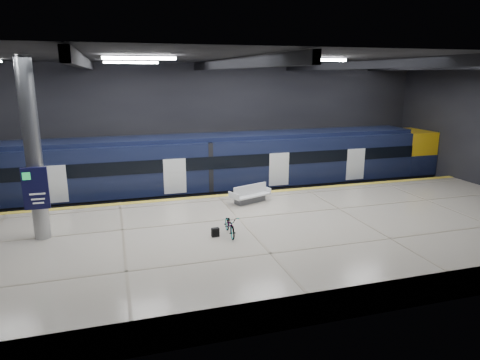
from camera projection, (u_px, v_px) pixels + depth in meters
name	position (u px, v px, depth m)	size (l,w,h in m)	color
ground	(233.00, 234.00, 20.18)	(30.00, 30.00, 0.00)	black
room_shell	(232.00, 112.00, 18.81)	(30.10, 16.10, 8.05)	black
platform	(249.00, 242.00, 17.72)	(30.00, 11.00, 1.10)	#B8AE9B
safety_strip	(218.00, 196.00, 22.47)	(30.00, 0.40, 0.01)	gold
rails	(207.00, 200.00, 25.27)	(30.00, 1.52, 0.16)	gray
train	(251.00, 165.00, 25.56)	(29.40, 2.84, 3.79)	black
bench	(250.00, 196.00, 21.27)	(2.22, 1.51, 0.91)	#595B60
bicycle	(230.00, 225.00, 16.92)	(0.55, 1.58, 0.83)	#99999E
pannier_bag	(215.00, 232.00, 16.81)	(0.30, 0.18, 0.35)	black
info_column	(33.00, 153.00, 15.91)	(0.90, 0.78, 6.90)	#9EA0A5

